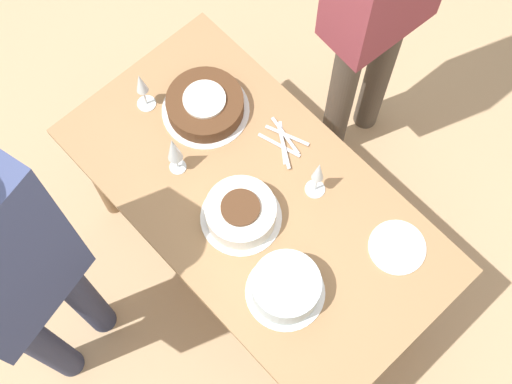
{
  "coord_description": "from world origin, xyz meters",
  "views": [
    {
      "loc": [
        -0.66,
        0.62,
        3.02
      ],
      "look_at": [
        0.0,
        0.0,
        0.8
      ],
      "focal_mm": 50.0,
      "sensor_mm": 36.0,
      "label": 1
    }
  ],
  "objects_px": {
    "wine_glass_extra": "(318,174)",
    "person_watching": "(7,273)",
    "wine_glass_near": "(174,150)",
    "cake_center_white": "(241,213)",
    "wine_glass_far": "(141,86)",
    "cake_back_decorated": "(286,288)",
    "cake_front_chocolate": "(205,105)"
  },
  "relations": [
    {
      "from": "wine_glass_extra",
      "to": "person_watching",
      "type": "xyz_separation_m",
      "value": [
        0.34,
        0.93,
        0.17
      ]
    },
    {
      "from": "wine_glass_near",
      "to": "wine_glass_extra",
      "type": "xyz_separation_m",
      "value": [
        -0.39,
        -0.29,
        -0.0
      ]
    },
    {
      "from": "cake_center_white",
      "to": "wine_glass_far",
      "type": "height_order",
      "value": "wine_glass_far"
    },
    {
      "from": "cake_back_decorated",
      "to": "wine_glass_far",
      "type": "distance_m",
      "value": 0.86
    },
    {
      "from": "cake_back_decorated",
      "to": "wine_glass_extra",
      "type": "bearing_deg",
      "value": -59.56
    },
    {
      "from": "cake_center_white",
      "to": "person_watching",
      "type": "distance_m",
      "value": 0.76
    },
    {
      "from": "person_watching",
      "to": "wine_glass_far",
      "type": "bearing_deg",
      "value": 9.74
    },
    {
      "from": "wine_glass_extra",
      "to": "person_watching",
      "type": "relative_size",
      "value": 0.12
    },
    {
      "from": "cake_front_chocolate",
      "to": "wine_glass_far",
      "type": "height_order",
      "value": "wine_glass_far"
    },
    {
      "from": "wine_glass_near",
      "to": "cake_center_white",
      "type": "bearing_deg",
      "value": -173.2
    },
    {
      "from": "cake_center_white",
      "to": "wine_glass_near",
      "type": "distance_m",
      "value": 0.31
    },
    {
      "from": "wine_glass_near",
      "to": "wine_glass_far",
      "type": "distance_m",
      "value": 0.28
    },
    {
      "from": "cake_back_decorated",
      "to": "wine_glass_near",
      "type": "bearing_deg",
      "value": -3.51
    },
    {
      "from": "wine_glass_far",
      "to": "wine_glass_extra",
      "type": "distance_m",
      "value": 0.69
    },
    {
      "from": "cake_back_decorated",
      "to": "wine_glass_near",
      "type": "distance_m",
      "value": 0.59
    },
    {
      "from": "cake_center_white",
      "to": "wine_glass_far",
      "type": "distance_m",
      "value": 0.57
    },
    {
      "from": "wine_glass_extra",
      "to": "person_watching",
      "type": "bearing_deg",
      "value": 69.89
    },
    {
      "from": "wine_glass_far",
      "to": "cake_center_white",
      "type": "bearing_deg",
      "value": 175.24
    },
    {
      "from": "cake_center_white",
      "to": "wine_glass_near",
      "type": "bearing_deg",
      "value": 6.8
    },
    {
      "from": "person_watching",
      "to": "cake_center_white",
      "type": "bearing_deg",
      "value": -33.63
    },
    {
      "from": "wine_glass_near",
      "to": "wine_glass_far",
      "type": "relative_size",
      "value": 1.09
    },
    {
      "from": "cake_center_white",
      "to": "wine_glass_near",
      "type": "height_order",
      "value": "wine_glass_near"
    },
    {
      "from": "cake_front_chocolate",
      "to": "wine_glass_near",
      "type": "distance_m",
      "value": 0.26
    },
    {
      "from": "cake_front_chocolate",
      "to": "wine_glass_near",
      "type": "xyz_separation_m",
      "value": [
        -0.1,
        0.22,
        0.1
      ]
    },
    {
      "from": "wine_glass_extra",
      "to": "cake_back_decorated",
      "type": "bearing_deg",
      "value": 120.44
    },
    {
      "from": "cake_front_chocolate",
      "to": "wine_glass_far",
      "type": "bearing_deg",
      "value": 40.06
    },
    {
      "from": "cake_front_chocolate",
      "to": "wine_glass_extra",
      "type": "height_order",
      "value": "wine_glass_extra"
    },
    {
      "from": "cake_center_white",
      "to": "wine_glass_extra",
      "type": "height_order",
      "value": "wine_glass_extra"
    },
    {
      "from": "cake_back_decorated",
      "to": "wine_glass_extra",
      "type": "height_order",
      "value": "wine_glass_extra"
    },
    {
      "from": "cake_center_white",
      "to": "wine_glass_far",
      "type": "bearing_deg",
      "value": -4.76
    },
    {
      "from": "cake_front_chocolate",
      "to": "wine_glass_far",
      "type": "relative_size",
      "value": 1.62
    },
    {
      "from": "person_watching",
      "to": "cake_front_chocolate",
      "type": "bearing_deg",
      "value": -4.03
    }
  ]
}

